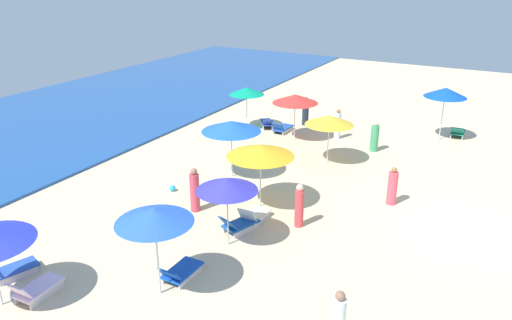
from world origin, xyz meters
TOP-DOWN VIEW (x-y plane):
  - ground_plane at (0.00, 0.00)m, footprint 60.00×60.00m
  - ocean at (0.00, 22.75)m, footprint 60.00×14.49m
  - umbrella_0 at (6.35, 12.28)m, footprint 1.92×1.92m
  - lounge_chair_0_0 at (7.01, 11.39)m, footprint 1.47×1.27m
  - umbrella_1 at (-7.64, 7.01)m, footprint 2.08×2.08m
  - lounge_chair_1_0 at (-6.84, 6.92)m, footprint 1.35×0.68m
  - umbrella_2 at (0.26, 9.52)m, footprint 2.49×2.49m
  - umbrella_3 at (5.90, 9.20)m, footprint 2.32×2.32m
  - lounge_chair_3_0 at (6.70, 10.27)m, footprint 1.51×0.66m
  - lounge_chair_4_0 at (-9.44, 9.82)m, footprint 1.42×0.73m
  - lounge_chair_4_1 at (-9.10, 11.26)m, footprint 1.45×0.99m
  - umbrella_5 at (-4.56, 6.72)m, footprint 1.96×1.96m
  - lounge_chair_5_0 at (-3.68, 6.86)m, footprint 1.51×1.03m
  - umbrella_6 at (9.54, 2.60)m, footprint 2.11×2.11m
  - lounge_chair_6_0 at (10.35, 1.83)m, footprint 1.25×0.69m
  - umbrella_7 at (-1.64, 7.12)m, footprint 2.48×2.48m
  - lounge_chair_7_0 at (-2.85, 6.72)m, footprint 1.44×0.68m
  - umbrella_8 at (3.75, 6.54)m, footprint 2.19×2.19m
  - beachgoer_0 at (8.55, 9.74)m, footprint 0.52×0.52m
  - beachgoer_1 at (7.15, 7.31)m, footprint 0.40×0.40m
  - beachgoer_2 at (-3.12, 9.04)m, footprint 0.44×0.44m
  - beachgoer_3 at (0.91, 2.87)m, footprint 0.51×0.51m
  - beachgoer_4 at (-2.35, 5.22)m, footprint 0.35×0.35m
  - beachgoer_5 at (-7.17, 2.05)m, footprint 0.36×0.36m
  - beachgoer_6 at (6.23, 5.09)m, footprint 0.46×0.46m
  - beach_ball_0 at (-2.18, 10.82)m, footprint 0.25×0.25m

SIDE VIEW (x-z plane):
  - ground_plane at x=0.00m, z-range 0.00..0.00m
  - ocean at x=0.00m, z-range 0.00..0.12m
  - beach_ball_0 at x=-2.18m, z-range 0.00..0.25m
  - lounge_chair_3_0 at x=6.70m, z-range -0.11..0.58m
  - lounge_chair_1_0 at x=-6.84m, z-range -0.08..0.55m
  - lounge_chair_4_1 at x=-9.10m, z-range -0.08..0.58m
  - lounge_chair_7_0 at x=-2.85m, z-range -0.13..0.63m
  - lounge_chair_0_0 at x=7.01m, z-range -0.07..0.60m
  - lounge_chair_5_0 at x=-3.68m, z-range -0.09..0.62m
  - lounge_chair_6_0 at x=10.35m, z-range -0.07..0.62m
  - lounge_chair_4_0 at x=-9.44m, z-range -0.10..0.67m
  - beachgoer_3 at x=0.91m, z-range -0.06..1.44m
  - beachgoer_6 at x=6.23m, z-range -0.06..1.45m
  - beachgoer_5 at x=-7.17m, z-range -0.05..1.46m
  - beachgoer_1 at x=7.15m, z-range -0.05..1.52m
  - beachgoer_0 at x=8.55m, z-range -0.06..1.56m
  - beachgoer_4 at x=-2.35m, z-range -0.03..1.55m
  - beachgoer_2 at x=-3.12m, z-range -0.05..1.63m
  - umbrella_8 at x=3.75m, z-range 0.90..3.13m
  - umbrella_0 at x=6.35m, z-range 0.96..3.27m
  - umbrella_5 at x=-4.56m, z-range 0.96..3.30m
  - umbrella_3 at x=5.90m, z-range 0.98..3.38m
  - umbrella_7 at x=-1.64m, z-range 1.00..3.41m
  - umbrella_2 at x=0.26m, z-range 1.01..3.49m
  - umbrella_1 at x=-7.64m, z-range 1.10..3.69m
  - umbrella_6 at x=9.54m, z-range 1.13..3.87m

